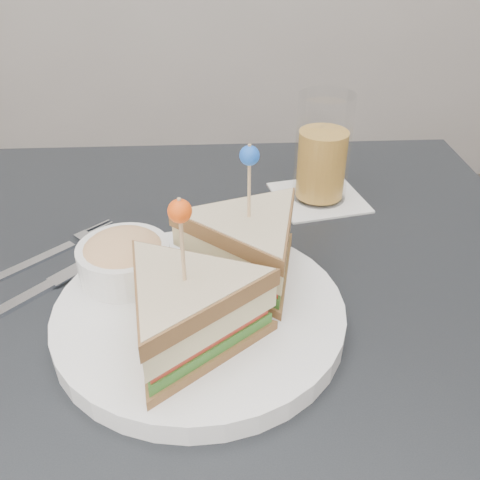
% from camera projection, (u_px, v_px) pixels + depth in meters
% --- Properties ---
extents(table, '(0.80, 0.80, 0.75)m').
position_uv_depth(table, '(232.00, 331.00, 0.65)').
color(table, black).
rests_on(table, ground).
extents(plate_meal, '(0.34, 0.34, 0.17)m').
position_uv_depth(plate_meal, '(205.00, 282.00, 0.53)').
color(plate_meal, white).
rests_on(plate_meal, table).
extents(cutlery_fork, '(0.15, 0.14, 0.01)m').
position_uv_depth(cutlery_fork, '(60.00, 249.00, 0.66)').
color(cutlery_fork, silver).
rests_on(cutlery_fork, table).
extents(cutlery_knife, '(0.15, 0.16, 0.01)m').
position_uv_depth(cutlery_knife, '(58.00, 280.00, 0.61)').
color(cutlery_knife, silver).
rests_on(cutlery_knife, table).
extents(drink_set, '(0.14, 0.14, 0.15)m').
position_uv_depth(drink_set, '(322.00, 155.00, 0.74)').
color(drink_set, white).
rests_on(drink_set, table).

